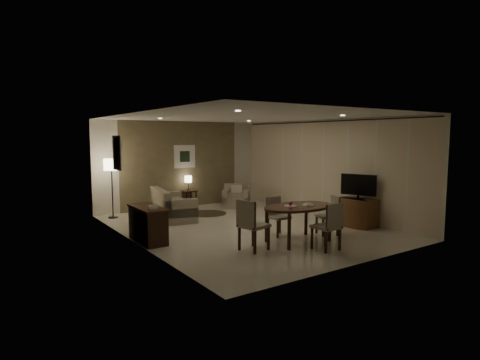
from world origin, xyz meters
TOP-DOWN VIEW (x-y plane):
  - room_shell at (0.00, 0.40)m, footprint 5.50×7.00m
  - taupe_accent at (0.00, 3.48)m, footprint 3.96×0.03m
  - curtain_wall at (2.68, 0.00)m, footprint 0.08×6.70m
  - curtain_rod at (2.68, 0.00)m, footprint 0.03×6.80m
  - art_back_frame at (0.10, 3.46)m, footprint 0.72×0.03m
  - art_back_canvas at (0.10, 3.44)m, footprint 0.34×0.01m
  - art_left_frame at (-2.72, 1.20)m, footprint 0.03×0.60m
  - art_left_canvas at (-2.71, 1.20)m, footprint 0.01×0.46m
  - downlight_nl at (-1.40, -1.80)m, footprint 0.10×0.10m
  - downlight_nr at (1.40, -1.80)m, footprint 0.10×0.10m
  - downlight_fl at (-1.40, 1.80)m, footprint 0.10×0.10m
  - downlight_fr at (1.40, 1.80)m, footprint 0.10×0.10m
  - console_desk at (-2.49, 0.00)m, footprint 0.48×1.20m
  - telephone at (-2.49, -0.30)m, footprint 0.20×0.14m
  - tv_cabinet at (2.40, -1.50)m, footprint 0.48×0.90m
  - flat_tv at (2.38, -1.50)m, footprint 0.36×0.85m
  - dining_table at (0.14, -1.79)m, footprint 1.65×1.03m
  - chair_near at (0.18, -2.54)m, footprint 0.46×0.46m
  - chair_far at (0.16, -1.12)m, footprint 0.42×0.42m
  - chair_left at (-1.00, -1.77)m, footprint 0.58×0.58m
  - chair_right at (1.12, -1.67)m, footprint 0.55×0.55m
  - plate_a at (-0.04, -1.74)m, footprint 0.26×0.26m
  - plate_b at (0.36, -1.84)m, footprint 0.26×0.26m
  - fruit_apple at (-0.04, -1.74)m, footprint 0.09×0.09m
  - napkin at (0.36, -1.84)m, footprint 0.12×0.08m
  - round_rug at (0.11, 2.04)m, footprint 1.10×1.10m
  - sofa at (-1.03, 1.92)m, footprint 1.87×1.17m
  - armchair at (1.36, 2.42)m, footprint 1.11×1.10m
  - side_table at (0.11, 3.23)m, footprint 0.43×0.43m
  - table_lamp at (0.11, 3.25)m, footprint 0.22×0.22m
  - floor_lamp at (-2.34, 2.98)m, footprint 0.41×0.41m

SIDE VIEW (x-z plane):
  - round_rug at x=0.11m, z-range 0.00..0.01m
  - side_table at x=0.11m, z-range 0.00..0.55m
  - tv_cabinet at x=2.40m, z-range 0.00..0.70m
  - armchair at x=1.36m, z-range 0.00..0.72m
  - console_desk at x=-2.49m, z-range 0.00..0.75m
  - dining_table at x=0.14m, z-range 0.00..0.77m
  - sofa at x=-1.03m, z-range 0.00..0.82m
  - chair_far at x=0.16m, z-range 0.00..0.86m
  - chair_right at x=1.12m, z-range 0.00..0.87m
  - chair_near at x=0.18m, z-range 0.00..0.95m
  - chair_left at x=-1.00m, z-range 0.00..1.01m
  - plate_a at x=-0.04m, z-range 0.77..0.79m
  - plate_b at x=0.36m, z-range 0.77..0.79m
  - table_lamp at x=0.11m, z-range 0.55..1.05m
  - telephone at x=-2.49m, z-range 0.76..0.85m
  - napkin at x=0.36m, z-range 0.79..0.82m
  - floor_lamp at x=-2.34m, z-range 0.00..1.62m
  - fruit_apple at x=-0.04m, z-range 0.79..0.88m
  - flat_tv at x=2.38m, z-range 0.72..1.32m
  - curtain_wall at x=2.68m, z-range 0.03..2.61m
  - taupe_accent at x=0.00m, z-range 0.00..2.70m
  - room_shell at x=0.00m, z-range 0.00..2.70m
  - art_back_frame at x=0.10m, z-range 1.24..1.96m
  - art_back_canvas at x=0.10m, z-range 1.43..1.77m
  - art_left_frame at x=-2.72m, z-range 1.45..2.25m
  - art_left_canvas at x=-2.71m, z-range 1.53..2.17m
  - curtain_rod at x=2.68m, z-range 2.62..2.66m
  - downlight_nl at x=-1.40m, z-range 2.68..2.69m
  - downlight_nr at x=1.40m, z-range 2.68..2.69m
  - downlight_fl at x=-1.40m, z-range 2.68..2.69m
  - downlight_fr at x=1.40m, z-range 2.68..2.69m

